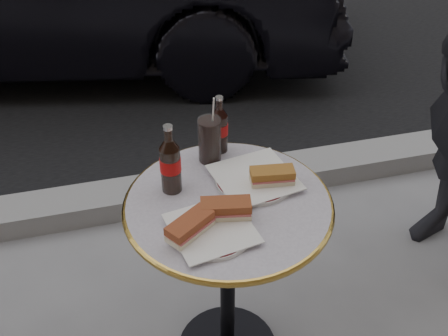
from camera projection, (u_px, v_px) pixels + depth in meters
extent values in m
cube|color=gray|center=(181.00, 190.00, 2.75)|extent=(40.00, 0.20, 0.12)
cylinder|color=white|center=(212.00, 230.00, 1.54)|extent=(0.23, 0.23, 0.01)
cylinder|color=silver|center=(254.00, 179.00, 1.72)|extent=(0.24, 0.24, 0.01)
cube|color=brown|center=(190.00, 227.00, 1.50)|extent=(0.15, 0.13, 0.05)
cube|color=brown|center=(226.00, 209.00, 1.56)|extent=(0.15, 0.09, 0.05)
cube|color=#9E6428|center=(272.00, 177.00, 1.68)|extent=(0.14, 0.08, 0.05)
cylinder|color=black|center=(210.00, 140.00, 1.76)|extent=(0.10, 0.10, 0.15)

